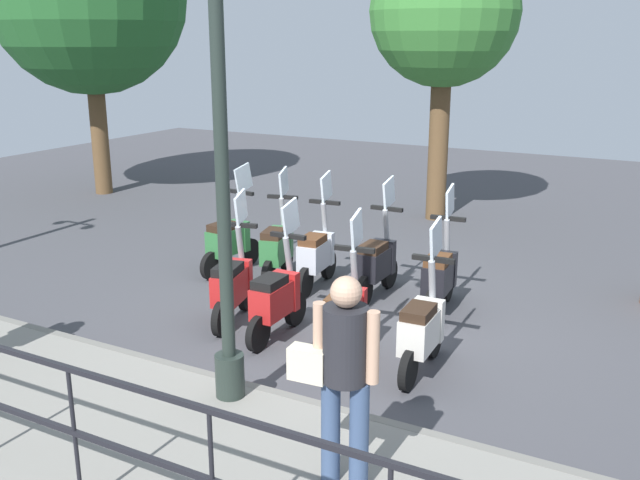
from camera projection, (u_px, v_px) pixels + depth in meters
name	position (u px, v px, depth m)	size (l,w,h in m)	color
ground_plane	(349.00, 322.00, 8.53)	(28.00, 28.00, 0.00)	#424247
promenade_walkway	(180.00, 443.00, 5.85)	(2.20, 20.00, 0.15)	gray
fence_railing	(72.00, 411.00, 4.74)	(0.04, 16.03, 1.07)	black
lamp_post_near	(223.00, 183.00, 5.93)	(0.26, 0.90, 4.41)	#232D28
pedestrian_with_bag	(342.00, 366.00, 4.95)	(0.34, 0.65, 1.59)	#384C70
tree_distant	(444.00, 14.00, 12.38)	(2.63, 2.63, 5.04)	brown
scooter_near_0	(422.00, 328.00, 7.11)	(1.23, 0.44, 1.54)	black
scooter_near_1	(346.00, 316.00, 7.44)	(1.23, 0.45, 1.54)	black
scooter_near_2	(277.00, 297.00, 7.95)	(1.23, 0.44, 1.54)	black
scooter_near_3	(233.00, 284.00, 8.39)	(1.21, 0.51, 1.54)	black
scooter_far_0	(440.00, 275.00, 8.72)	(1.23, 0.44, 1.54)	black
scooter_far_1	(377.00, 262.00, 9.22)	(1.23, 0.44, 1.54)	black
scooter_far_2	(317.00, 253.00, 9.57)	(1.23, 0.44, 1.54)	black
scooter_far_3	(277.00, 247.00, 9.88)	(1.21, 0.51, 1.54)	black
scooter_far_4	(230.00, 240.00, 10.21)	(1.23, 0.44, 1.54)	black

